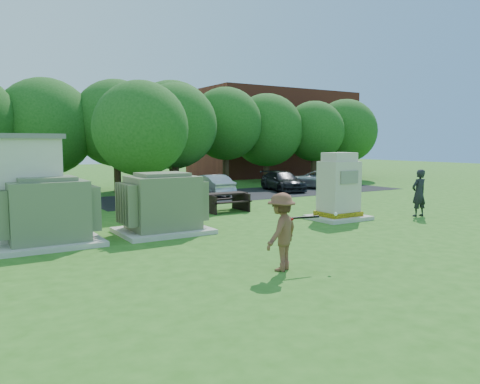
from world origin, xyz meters
TOP-DOWN VIEW (x-y plane):
  - ground at (0.00, 0.00)m, footprint 120.00×120.00m
  - brick_building at (18.00, 27.00)m, footprint 15.00×8.00m
  - parking_strip at (7.00, 13.50)m, footprint 20.00×6.00m
  - transformer_left at (-6.50, 4.50)m, footprint 3.00×2.40m
  - transformer_right at (-2.80, 4.50)m, footprint 3.00×2.40m
  - generator_cabinet at (4.33, 3.44)m, footprint 2.22×1.81m
  - picnic_table at (1.52, 7.76)m, footprint 1.98×1.48m
  - batter at (-2.21, -1.47)m, footprint 1.40×1.18m
  - person_by_generator at (7.73, 2.24)m, footprint 0.75×0.52m
  - person_walking_right at (8.29, 7.61)m, footprint 0.95×1.16m
  - car_white at (1.64, 13.12)m, footprint 2.17×4.06m
  - car_silver_a at (3.86, 13.60)m, footprint 1.37×3.84m
  - car_dark at (9.33, 13.84)m, footprint 2.58×4.56m
  - car_silver_b at (12.37, 13.93)m, footprint 3.62×4.88m
  - batting_equipment at (-1.49, -1.53)m, footprint 1.50×0.38m
  - tree_row at (1.75, 18.50)m, footprint 41.30×13.30m

SIDE VIEW (x-z plane):
  - ground at x=0.00m, z-range 0.00..0.00m
  - parking_strip at x=7.00m, z-range 0.00..0.01m
  - picnic_table at x=1.52m, z-range 0.11..0.95m
  - car_silver_b at x=12.37m, z-range 0.00..1.23m
  - car_dark at x=9.33m, z-range 0.00..1.25m
  - car_silver_a at x=3.86m, z-range 0.00..1.26m
  - car_white at x=1.64m, z-range 0.00..1.32m
  - person_walking_right at x=8.29m, z-range 0.00..1.84m
  - batter at x=-2.21m, z-range 0.00..1.89m
  - transformer_left at x=-6.50m, z-range -0.07..2.00m
  - transformer_right at x=-2.80m, z-range -0.07..2.00m
  - person_by_generator at x=7.73m, z-range 0.00..1.98m
  - generator_cabinet at x=4.33m, z-range -0.17..2.53m
  - batting_equipment at x=-1.49m, z-range 1.18..1.31m
  - brick_building at x=18.00m, z-range 0.00..8.00m
  - tree_row at x=1.75m, z-range 0.50..7.80m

